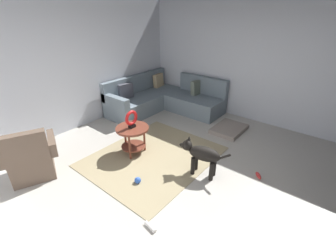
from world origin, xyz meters
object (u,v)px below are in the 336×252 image
sectional_couch (163,99)px  side_table (133,133)px  dog (202,155)px  dog_toy_ball (138,180)px  dog_toy_bone (258,175)px  armchair (31,159)px  dog_toy_rope (150,227)px  dog_bed_mat (229,129)px  torus_sculpture (131,119)px

sectional_couch → side_table: 2.19m
dog → dog_toy_ball: size_ratio=8.15×
dog_toy_bone → armchair: bearing=128.6°
side_table → dog_toy_ball: 0.96m
side_table → dog_toy_bone: (0.78, -2.10, -0.39)m
dog → dog_toy_ball: 1.09m
sectional_couch → dog_toy_rope: sectional_couch is taller
dog_toy_rope → sectional_couch: bearing=37.7°
armchair → dog_toy_rope: armchair is taller
dog → dog_bed_mat: bearing=-0.9°
side_table → dog_bed_mat: side_table is taller
dog_bed_mat → dog_toy_ball: dog_toy_ball is taller
torus_sculpture → dog: bearing=-79.0°
sectional_couch → armchair: bearing=-176.9°
sectional_couch → dog_bed_mat: 1.95m
torus_sculpture → dog_bed_mat: 2.30m
side_table → dog_bed_mat: bearing=-27.0°
sectional_couch → dog_toy_ball: (-2.54, -1.62, -0.24)m
side_table → dog_toy_rope: side_table is taller
sectional_couch → dog: bearing=-127.4°
sectional_couch → dog_toy_bone: (-1.20, -3.03, -0.26)m
dog_toy_ball → dog_toy_bone: (1.34, -1.42, -0.02)m
torus_sculpture → dog: (0.26, -1.32, -0.33)m
sectional_couch → dog: size_ratio=2.68×
torus_sculpture → dog_toy_bone: torus_sculpture is taller
dog → dog_toy_bone: dog is taller
sectional_couch → dog_toy_ball: 3.02m
dog_bed_mat → dog_toy_ball: bearing=172.8°
dog → dog_toy_rope: bearing=172.7°
dog_toy_ball → dog_toy_bone: bearing=-46.6°
dog_toy_rope → dog_toy_bone: bearing=-20.4°
armchair → dog: (1.75, -2.07, 0.05)m
side_table → torus_sculpture: 0.29m
torus_sculpture → armchair: bearing=153.5°
sectional_couch → side_table: (-1.98, -0.93, 0.12)m
dog_toy_bone → sectional_couch: bearing=68.4°
torus_sculpture → dog_toy_bone: bearing=-69.7°
armchair → dog_toy_rope: (0.43, -2.16, -0.30)m
armchair → dog_toy_bone: armchair is taller
sectional_couch → side_table: bearing=-154.7°
dog_toy_ball → dog_toy_bone: 1.95m
side_table → dog_toy_ball: (-0.56, -0.68, -0.37)m
dog_toy_ball → armchair: bearing=123.2°
sectional_couch → torus_sculpture: (-1.98, -0.93, 0.42)m
side_table → dog: dog is taller
torus_sculpture → dog_toy_bone: (0.78, -2.10, -0.68)m
sectional_couch → dog_bed_mat: (-0.01, -1.93, -0.25)m
torus_sculpture → dog_toy_bone: size_ratio=1.81×
sectional_couch → torus_sculpture: size_ratio=6.90×
armchair → side_table: size_ratio=1.62×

